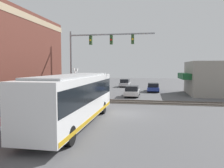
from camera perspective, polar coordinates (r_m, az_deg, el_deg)
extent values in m
plane|color=#565659|center=(18.47, 3.05, -7.65)|extent=(120.00, 120.00, 0.00)
cube|color=tan|center=(18.08, -24.36, 16.82)|extent=(16.44, 0.36, 0.50)
cube|color=black|center=(17.71, -23.46, -2.95)|extent=(13.64, 0.12, 2.20)
cube|color=gray|center=(33.91, 26.03, 1.38)|extent=(8.10, 8.03, 4.65)
cube|color=#19592D|center=(32.94, 18.38, 2.00)|extent=(5.67, 1.20, 0.80)
cube|color=white|center=(14.93, -9.60, -3.44)|extent=(11.53, 2.55, 2.82)
cube|color=black|center=(14.88, -9.62, -1.83)|extent=(11.30, 2.59, 1.18)
cube|color=gold|center=(15.15, -9.54, -8.09)|extent=(11.30, 2.58, 0.24)
cube|color=#A5A8AA|center=(14.80, -9.68, 2.19)|extent=(9.80, 2.17, 0.12)
cylinder|color=black|center=(18.50, -5.81, -6.07)|extent=(1.00, 2.57, 1.00)
cylinder|color=black|center=(11.64, -16.26, -12.54)|extent=(1.00, 2.57, 1.00)
cylinder|color=gray|center=(23.32, -10.61, 4.13)|extent=(0.20, 0.20, 7.55)
cylinder|color=gray|center=(22.41, -0.17, 12.85)|extent=(0.16, 8.57, 0.16)
cube|color=#284723|center=(22.81, -5.58, 11.29)|extent=(0.30, 0.27, 0.90)
sphere|color=yellow|center=(22.66, -5.69, 11.33)|extent=(0.20, 0.20, 0.20)
cube|color=#284723|center=(22.34, -0.17, 11.46)|extent=(0.30, 0.27, 0.90)
sphere|color=red|center=(22.18, -0.25, 11.51)|extent=(0.20, 0.20, 0.20)
cube|color=#284723|center=(22.06, 5.43, 11.52)|extent=(0.30, 0.27, 0.90)
sphere|color=yellow|center=(21.90, 5.39, 11.58)|extent=(0.20, 0.20, 0.20)
cylinder|color=gray|center=(23.67, -9.37, -0.63)|extent=(0.14, 0.14, 3.60)
cube|color=white|center=(23.59, -9.41, 2.51)|extent=(1.41, 0.06, 1.41)
cube|color=white|center=(23.59, -9.41, 2.51)|extent=(1.41, 0.06, 1.41)
cylinder|color=#38383A|center=(23.63, -9.39, 0.58)|extent=(0.08, 0.90, 0.08)
sphere|color=red|center=(23.44, -8.39, 0.56)|extent=(0.28, 0.28, 0.28)
sphere|color=red|center=(23.74, -10.45, 0.58)|extent=(0.28, 0.28, 0.28)
cube|color=#332D28|center=(24.33, 4.79, -4.69)|extent=(2.60, 60.00, 0.03)
cube|color=#6B6056|center=(23.62, 4.63, -4.82)|extent=(0.07, 60.00, 0.15)
cube|color=#6B6056|center=(25.03, 4.94, -4.29)|extent=(0.07, 60.00, 0.15)
cube|color=silver|center=(29.03, 5.28, -2.20)|extent=(4.21, 1.80, 0.53)
cube|color=black|center=(28.76, 5.25, -1.08)|extent=(2.31, 1.62, 0.65)
cylinder|color=black|center=(30.35, 5.49, -2.30)|extent=(0.64, 1.82, 0.64)
cylinder|color=black|center=(27.77, 5.05, -2.92)|extent=(0.64, 1.82, 0.64)
cube|color=navy|center=(35.32, 10.69, -1.10)|extent=(4.54, 1.80, 0.51)
cube|color=black|center=(35.05, 10.71, -0.21)|extent=(2.50, 1.62, 0.62)
cylinder|color=black|center=(36.74, 10.67, -1.18)|extent=(0.64, 1.82, 0.64)
cylinder|color=black|center=(33.94, 10.71, -1.64)|extent=(0.64, 1.82, 0.64)
cube|color=#B7B7BC|center=(43.37, 3.44, 0.03)|extent=(4.78, 1.80, 0.59)
cube|color=black|center=(43.09, 3.41, 0.86)|extent=(2.63, 1.62, 0.69)
cylinder|color=black|center=(44.86, 3.66, -0.11)|extent=(0.64, 1.82, 0.64)
cylinder|color=black|center=(41.92, 3.20, -0.43)|extent=(0.64, 1.82, 0.64)
cylinder|color=black|center=(23.22, -8.87, -4.13)|extent=(0.28, 0.28, 0.86)
cylinder|color=maroon|center=(23.12, -8.89, -2.20)|extent=(0.34, 0.34, 0.71)
sphere|color=tan|center=(23.07, -8.91, -1.03)|extent=(0.23, 0.23, 0.23)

